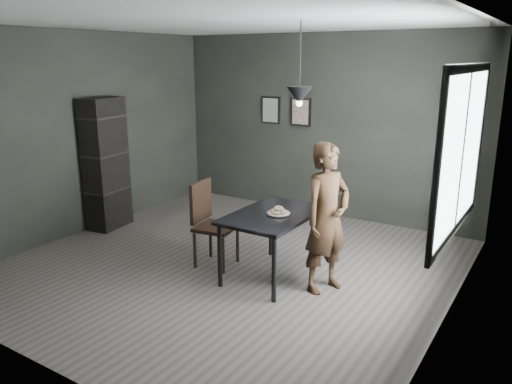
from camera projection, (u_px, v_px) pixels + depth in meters
The scene contains 13 objects.
ground at pixel (230, 264), 6.06m from camera, with size 5.00×5.00×0.00m, color #383430.
back_wall at pixel (321, 126), 7.73m from camera, with size 5.00×0.10×2.80m, color black.
ceiling at pixel (226, 22), 5.33m from camera, with size 5.00×5.00×0.02m.
window_assembly at pixel (462, 152), 4.52m from camera, with size 0.04×1.96×1.56m.
cafe_table at pixel (272, 220), 5.57m from camera, with size 0.80×1.20×0.75m.
white_plate at pixel (278, 214), 5.52m from camera, with size 0.23×0.23×0.01m, color silver.
donut_pile at pixel (279, 211), 5.51m from camera, with size 0.20×0.20×0.08m.
woman at pixel (327, 218), 5.22m from camera, with size 0.59×0.39×1.60m, color black.
wood_chair at pixel (209, 218), 5.94m from camera, with size 0.50×0.50×1.02m.
shelf_unit at pixel (106, 164), 7.18m from camera, with size 0.36×0.63×1.89m, color black.
pendant_lamp at pixel (299, 95), 5.16m from camera, with size 0.28×0.28×0.86m.
framed_print_left at pixel (271, 110), 8.12m from camera, with size 0.34×0.04×0.44m.
framed_print_right at pixel (301, 112), 7.83m from camera, with size 0.34×0.04×0.44m.
Camera 1 is at (3.28, -4.57, 2.43)m, focal length 35.00 mm.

